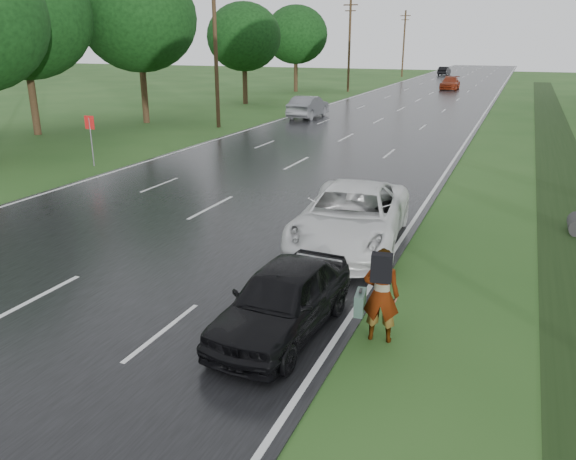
% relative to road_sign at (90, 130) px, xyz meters
% --- Properties ---
extents(ground, '(220.00, 220.00, 0.00)m').
position_rel_road_sign_xyz_m(ground, '(8.50, -12.00, -1.64)').
color(ground, '#264E1B').
rests_on(ground, ground).
extents(road, '(14.00, 180.00, 0.04)m').
position_rel_road_sign_xyz_m(road, '(8.50, 33.00, -1.62)').
color(road, black).
rests_on(road, ground).
extents(edge_stripe_east, '(0.12, 180.00, 0.01)m').
position_rel_road_sign_xyz_m(edge_stripe_east, '(15.25, 33.00, -1.60)').
color(edge_stripe_east, silver).
rests_on(edge_stripe_east, road).
extents(edge_stripe_west, '(0.12, 180.00, 0.01)m').
position_rel_road_sign_xyz_m(edge_stripe_west, '(1.75, 33.00, -1.60)').
color(edge_stripe_west, silver).
rests_on(edge_stripe_west, road).
extents(center_line, '(0.12, 180.00, 0.01)m').
position_rel_road_sign_xyz_m(center_line, '(8.50, 33.00, -1.60)').
color(center_line, silver).
rests_on(center_line, road).
extents(drainage_ditch, '(2.20, 120.00, 0.56)m').
position_rel_road_sign_xyz_m(drainage_ditch, '(20.00, 6.71, -1.61)').
color(drainage_ditch, black).
rests_on(drainage_ditch, ground).
extents(road_sign, '(0.50, 0.06, 2.30)m').
position_rel_road_sign_xyz_m(road_sign, '(0.00, 0.00, 0.00)').
color(road_sign, slate).
rests_on(road_sign, ground).
extents(utility_pole_mid, '(1.60, 0.26, 10.00)m').
position_rel_road_sign_xyz_m(utility_pole_mid, '(-0.70, 13.00, 3.55)').
color(utility_pole_mid, '#372716').
rests_on(utility_pole_mid, ground).
extents(utility_pole_far, '(1.60, 0.26, 10.00)m').
position_rel_road_sign_xyz_m(utility_pole_far, '(-0.70, 43.00, 3.55)').
color(utility_pole_far, '#372716').
rests_on(utility_pole_far, ground).
extents(utility_pole_distant, '(1.60, 0.26, 10.00)m').
position_rel_road_sign_xyz_m(utility_pole_distant, '(-0.70, 73.00, 3.55)').
color(utility_pole_distant, '#372716').
rests_on(utility_pole_distant, ground).
extents(tree_west_c, '(7.80, 7.80, 10.43)m').
position_rel_road_sign_xyz_m(tree_west_c, '(-6.50, 13.00, 5.27)').
color(tree_west_c, '#372716').
rests_on(tree_west_c, ground).
extents(tree_west_d, '(6.60, 6.60, 8.80)m').
position_rel_road_sign_xyz_m(tree_west_d, '(-5.70, 27.00, 4.18)').
color(tree_west_d, '#372716').
rests_on(tree_west_d, ground).
extents(tree_west_e, '(8.00, 8.00, 10.44)m').
position_rel_road_sign_xyz_m(tree_west_e, '(-9.50, 6.00, 5.19)').
color(tree_west_e, '#372716').
rests_on(tree_west_e, ground).
extents(tree_west_f, '(7.00, 7.00, 9.29)m').
position_rel_road_sign_xyz_m(tree_west_f, '(-6.30, 41.00, 4.49)').
color(tree_west_f, '#372716').
rests_on(tree_west_f, ground).
extents(pedestrian, '(0.91, 0.73, 1.89)m').
position_rel_road_sign_xyz_m(pedestrian, '(15.99, -10.60, -0.67)').
color(pedestrian, '#A5998C').
rests_on(pedestrian, ground).
extents(white_pickup, '(3.34, 6.20, 1.65)m').
position_rel_road_sign_xyz_m(white_pickup, '(14.00, -5.76, -0.78)').
color(white_pickup, white).
rests_on(white_pickup, road).
extents(dark_sedan, '(1.87, 4.18, 1.40)m').
position_rel_road_sign_xyz_m(dark_sedan, '(14.19, -11.08, -0.90)').
color(dark_sedan, black).
rests_on(dark_sedan, road).
extents(silver_sedan, '(1.69, 4.84, 1.59)m').
position_rel_road_sign_xyz_m(silver_sedan, '(3.22, 19.67, -0.81)').
color(silver_sedan, gray).
rests_on(silver_sedan, road).
extents(far_car_red, '(2.12, 5.00, 1.44)m').
position_rel_road_sign_xyz_m(far_car_red, '(9.65, 50.34, -0.88)').
color(far_car_red, maroon).
rests_on(far_car_red, road).
extents(far_car_dark, '(1.72, 4.25, 1.37)m').
position_rel_road_sign_xyz_m(far_car_dark, '(4.98, 79.99, -0.92)').
color(far_car_dark, black).
rests_on(far_car_dark, road).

